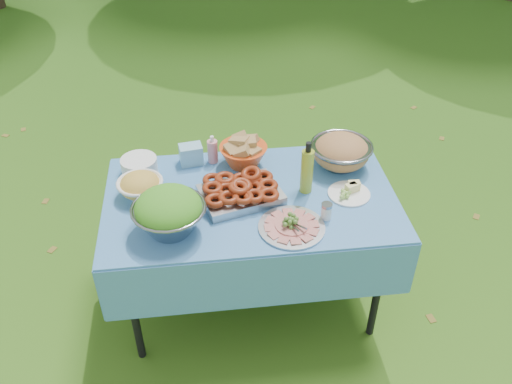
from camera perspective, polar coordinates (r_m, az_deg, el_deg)
ground at (r=3.25m, az=-0.48°, el=-11.15°), size 80.00×80.00×0.00m
picnic_table at (r=2.97m, az=-0.51°, el=-6.28°), size 1.46×0.86×0.76m
salad_bowl at (r=2.48m, az=-9.16°, el=-2.09°), size 0.39×0.39×0.22m
pasta_bowl_white at (r=2.75m, az=-12.10°, el=0.70°), size 0.26×0.26×0.12m
plate_stack at (r=2.93m, az=-12.18°, el=2.73°), size 0.20×0.20×0.09m
wipes_box at (r=2.96m, az=-6.85°, el=3.94°), size 0.13×0.10×0.11m
sanitizer_bottle at (r=2.94m, az=-4.60°, el=4.53°), size 0.06×0.06×0.16m
bread_bowl at (r=2.91m, az=-1.35°, el=4.35°), size 0.33×0.33×0.17m
pasta_bowl_steel at (r=2.94m, az=8.95°, el=4.26°), size 0.34×0.34×0.18m
fried_tray at (r=2.68m, az=-1.62°, el=0.10°), size 0.45×0.37×0.09m
charcuterie_platter at (r=2.52m, az=3.80°, el=-3.20°), size 0.42×0.42×0.07m
oil_bottle at (r=2.69m, az=5.40°, el=2.60°), size 0.07×0.07×0.29m
cheese_plate at (r=2.76m, az=9.81°, el=0.22°), size 0.26×0.26×0.06m
shaker at (r=2.59m, az=7.42°, el=-2.00°), size 0.06×0.06×0.09m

